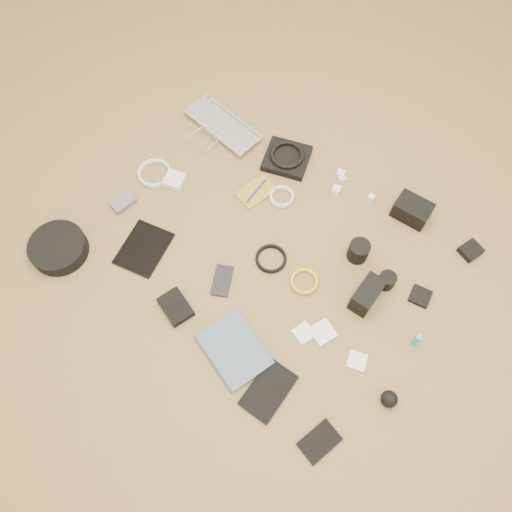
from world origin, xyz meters
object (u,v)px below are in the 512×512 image
Objects in this scene: dslr_camera at (412,210)px; headphone_case at (58,248)px; paperback at (212,364)px; laptop at (214,132)px; tablet at (144,249)px; phone at (222,281)px.

headphone_case is (-1.03, -0.93, -0.01)m from dslr_camera.
headphone_case is at bearing 108.70° from paperback.
dslr_camera reaches higher than laptop.
laptop is 0.90m from dslr_camera.
paperback is at bearing -44.03° from laptop.
paperback is at bearing -107.71° from dslr_camera.
laptop is at bearing 56.72° from paperback.
tablet is 1.67× the size of phone.
phone is at bearing 50.58° from paperback.
dslr_camera is (0.89, 0.13, 0.03)m from laptop.
headphone_case is (-0.14, -0.80, 0.02)m from laptop.
phone is 0.52× the size of paperback.
phone is 0.32m from paperback.
laptop is 1.71× the size of tablet.
headphone_case is at bearing -139.23° from dslr_camera.
phone is (-0.44, -0.67, -0.04)m from dslr_camera.
phone is at bearing -41.23° from laptop.
phone is 0.64m from headphone_case.
laptop is 0.62m from tablet.
dslr_camera is 0.80m from phone.
headphone_case is at bearing -90.82° from laptop.
tablet is at bearing 86.99° from paperback.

